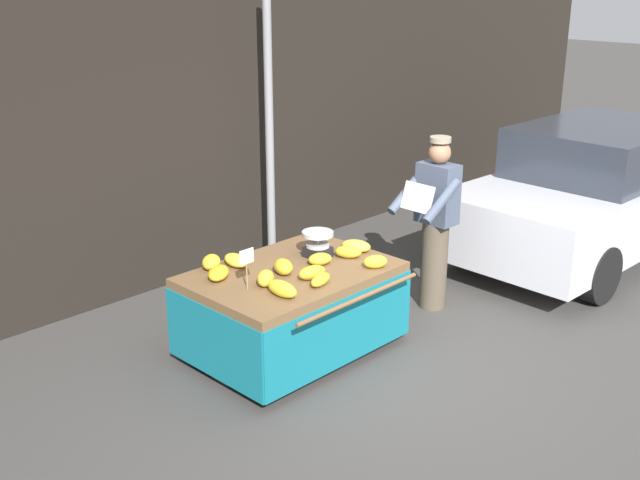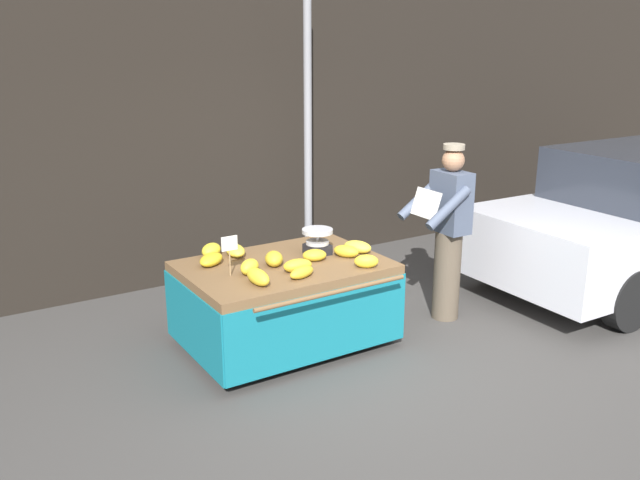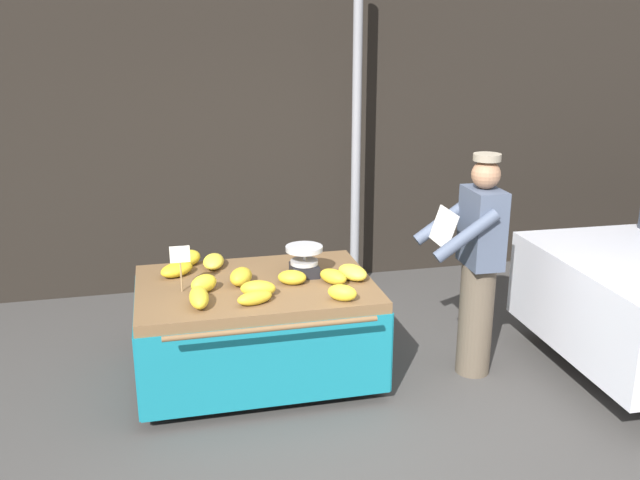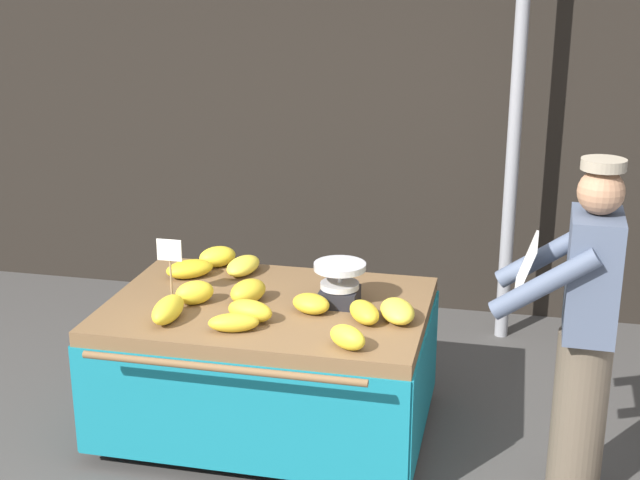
% 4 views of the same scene
% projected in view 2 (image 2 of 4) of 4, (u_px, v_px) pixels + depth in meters
% --- Properties ---
extents(ground_plane, '(60.00, 60.00, 0.00)m').
position_uv_depth(ground_plane, '(392.00, 374.00, 5.56)').
color(ground_plane, '#423F3D').
extents(back_wall, '(16.00, 0.24, 3.67)m').
position_uv_depth(back_wall, '(224.00, 114.00, 7.57)').
color(back_wall, black).
rests_on(back_wall, ground).
extents(street_pole, '(0.09, 0.09, 3.14)m').
position_uv_depth(street_pole, '(308.00, 138.00, 7.61)').
color(street_pole, gray).
rests_on(street_pole, ground).
extents(banana_cart, '(1.75, 1.41, 0.77)m').
position_uv_depth(banana_cart, '(284.00, 285.00, 5.94)').
color(banana_cart, brown).
rests_on(banana_cart, ground).
extents(weighing_scale, '(0.28, 0.28, 0.23)m').
position_uv_depth(weighing_scale, '(317.00, 242.00, 6.10)').
color(weighing_scale, black).
rests_on(weighing_scale, banana_cart).
extents(price_sign, '(0.14, 0.01, 0.34)m').
position_uv_depth(price_sign, '(229.00, 247.00, 5.50)').
color(price_sign, '#997A51').
rests_on(price_sign, banana_cart).
extents(banana_bunch_0, '(0.28, 0.18, 0.09)m').
position_uv_depth(banana_bunch_0, '(302.00, 272.00, 5.51)').
color(banana_bunch_0, gold).
rests_on(banana_bunch_0, banana_cart).
extents(banana_bunch_1, '(0.13, 0.30, 0.12)m').
position_uv_depth(banana_bunch_1, '(258.00, 277.00, 5.36)').
color(banana_bunch_1, yellow).
rests_on(banana_bunch_1, banana_cart).
extents(banana_bunch_2, '(0.32, 0.30, 0.10)m').
position_uv_depth(banana_bunch_2, '(211.00, 259.00, 5.82)').
color(banana_bunch_2, gold).
rests_on(banana_bunch_2, banana_cart).
extents(banana_bunch_3, '(0.24, 0.27, 0.11)m').
position_uv_depth(banana_bunch_3, '(346.00, 251.00, 6.04)').
color(banana_bunch_3, gold).
rests_on(banana_bunch_3, banana_cart).
extents(banana_bunch_4, '(0.27, 0.18, 0.12)m').
position_uv_depth(banana_bunch_4, '(298.00, 266.00, 5.64)').
color(banana_bunch_4, gold).
rests_on(banana_bunch_4, banana_cart).
extents(banana_bunch_5, '(0.23, 0.21, 0.12)m').
position_uv_depth(banana_bunch_5, '(366.00, 261.00, 5.75)').
color(banana_bunch_5, yellow).
rests_on(banana_bunch_5, banana_cart).
extents(banana_bunch_6, '(0.27, 0.27, 0.12)m').
position_uv_depth(banana_bunch_6, '(211.00, 250.00, 6.04)').
color(banana_bunch_6, yellow).
rests_on(banana_bunch_6, banana_cart).
extents(banana_bunch_7, '(0.25, 0.22, 0.10)m').
position_uv_depth(banana_bunch_7, '(314.00, 255.00, 5.94)').
color(banana_bunch_7, gold).
rests_on(banana_bunch_7, banana_cart).
extents(banana_bunch_8, '(0.21, 0.31, 0.10)m').
position_uv_depth(banana_bunch_8, '(235.00, 251.00, 6.07)').
color(banana_bunch_8, yellow).
rests_on(banana_bunch_8, banana_cart).
extents(banana_bunch_9, '(0.25, 0.23, 0.13)m').
position_uv_depth(banana_bunch_9, '(250.00, 267.00, 5.59)').
color(banana_bunch_9, yellow).
rests_on(banana_bunch_9, banana_cart).
extents(banana_bunch_10, '(0.26, 0.32, 0.11)m').
position_uv_depth(banana_bunch_10, '(358.00, 247.00, 6.16)').
color(banana_bunch_10, yellow).
rests_on(banana_bunch_10, banana_cart).
extents(banana_bunch_11, '(0.23, 0.27, 0.13)m').
position_uv_depth(banana_bunch_11, '(274.00, 259.00, 5.80)').
color(banana_bunch_11, gold).
rests_on(banana_bunch_11, banana_cart).
extents(vendor_person, '(0.59, 0.52, 1.71)m').
position_uv_depth(vendor_person, '(448.00, 232.00, 6.45)').
color(vendor_person, brown).
rests_on(vendor_person, ground).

